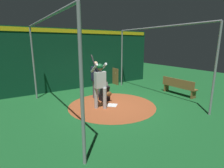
% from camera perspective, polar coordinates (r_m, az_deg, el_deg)
% --- Properties ---
extents(ground_plane, '(26.09, 26.09, 0.00)m').
position_cam_1_polar(ground_plane, '(7.61, -0.00, -6.98)').
color(ground_plane, '#195B28').
extents(dirt_circle, '(3.73, 3.73, 0.01)m').
position_cam_1_polar(dirt_circle, '(7.61, -0.00, -6.96)').
color(dirt_circle, '#9E4C28').
rests_on(dirt_circle, ground).
extents(home_plate, '(0.59, 0.59, 0.01)m').
position_cam_1_polar(home_plate, '(7.61, -0.00, -6.90)').
color(home_plate, white).
rests_on(home_plate, dirt_circle).
extents(batter, '(0.68, 0.49, 2.17)m').
position_cam_1_polar(batter, '(7.00, -3.95, 0.84)').
color(batter, '#BCBCC0').
rests_on(batter, ground).
extents(catcher, '(0.58, 0.40, 0.91)m').
position_cam_1_polar(catcher, '(8.14, -2.35, -3.04)').
color(catcher, black).
rests_on(catcher, ground).
extents(umpire, '(0.22, 0.49, 1.78)m').
position_cam_1_polar(umpire, '(8.48, -5.27, 2.13)').
color(umpire, '#4C4C51').
rests_on(umpire, ground).
extents(back_wall, '(0.23, 10.09, 3.42)m').
position_cam_1_polar(back_wall, '(10.46, -11.00, 7.96)').
color(back_wall, '#0C3D26').
rests_on(back_wall, ground).
extents(cage_frame, '(5.73, 5.15, 3.39)m').
position_cam_1_polar(cage_frame, '(7.16, -0.00, 10.84)').
color(cage_frame, gray).
rests_on(cage_frame, ground).
extents(bat_rack, '(0.94, 0.20, 1.05)m').
position_cam_1_polar(bat_rack, '(11.50, 0.73, 2.47)').
color(bat_rack, olive).
rests_on(bat_rack, ground).
extents(bench, '(1.88, 0.36, 0.85)m').
position_cam_1_polar(bench, '(9.68, 20.83, -0.69)').
color(bench, olive).
rests_on(bench, ground).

